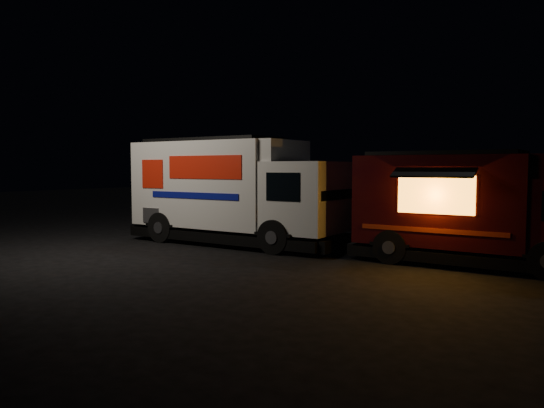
{
  "coord_description": "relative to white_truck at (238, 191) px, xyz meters",
  "views": [
    {
      "loc": [
        10.12,
        -11.39,
        2.34
      ],
      "look_at": [
        0.22,
        2.0,
        1.18
      ],
      "focal_mm": 35.0,
      "sensor_mm": 36.0,
      "label": 1
    }
  ],
  "objects": [
    {
      "name": "ground",
      "position": [
        0.31,
        -0.96,
        -1.61
      ],
      "size": [
        80.0,
        80.0,
        0.0
      ],
      "primitive_type": "plane",
      "color": "black",
      "rests_on": "ground"
    },
    {
      "name": "white_truck",
      "position": [
        0.0,
        0.0,
        0.0
      ],
      "size": [
        7.25,
        2.83,
        3.23
      ],
      "primitive_type": null,
      "rotation": [
        0.0,
        0.0,
        0.06
      ],
      "color": "silver",
      "rests_on": "ground"
    },
    {
      "name": "red_truck",
      "position": [
        6.9,
        0.61,
        -0.25
      ],
      "size": [
        5.95,
        2.44,
        2.72
      ],
      "primitive_type": null,
      "rotation": [
        0.0,
        0.0,
        0.05
      ],
      "color": "#390C0A",
      "rests_on": "ground"
    }
  ]
}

